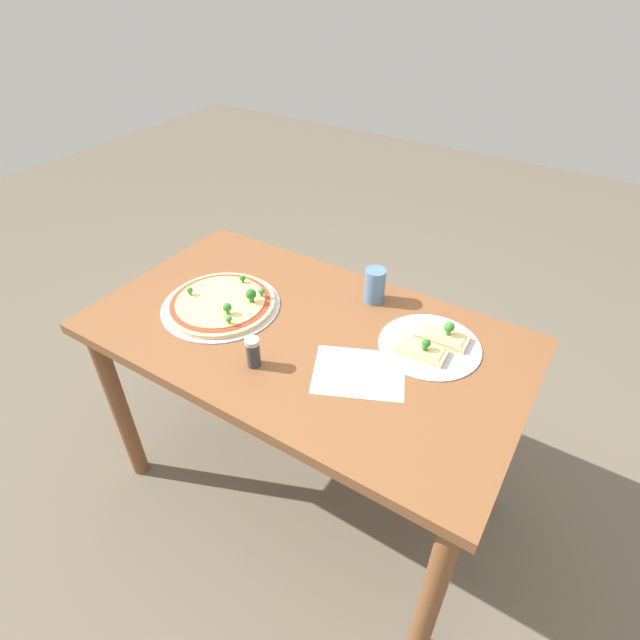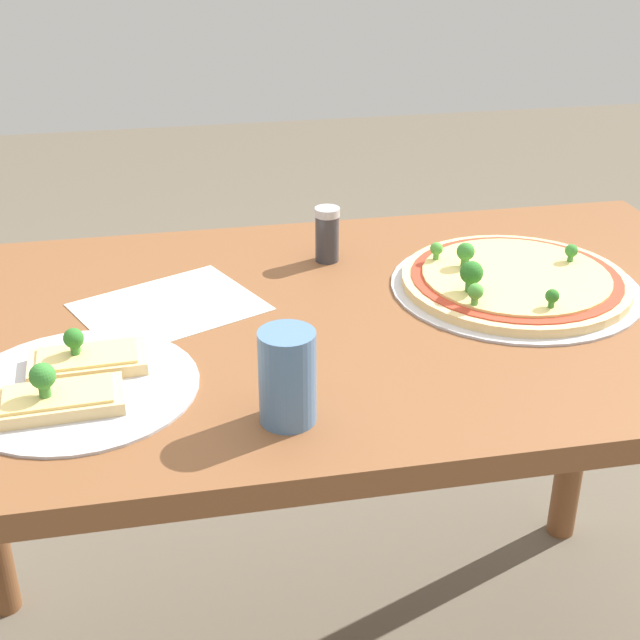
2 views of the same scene
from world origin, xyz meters
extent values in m
cube|color=brown|center=(0.00, 0.00, 0.74)|extent=(1.32, 0.75, 0.04)
cylinder|color=brown|center=(0.60, 0.31, 0.36)|extent=(0.06, 0.06, 0.72)
cylinder|color=#B7B7BC|center=(0.30, 0.04, 0.76)|extent=(0.38, 0.38, 0.00)
cylinder|color=#E5C17F|center=(0.30, 0.04, 0.77)|extent=(0.35, 0.35, 0.01)
cylinder|color=#B73823|center=(0.30, 0.04, 0.78)|extent=(0.32, 0.32, 0.00)
cylinder|color=#EACC75|center=(0.30, 0.04, 0.78)|extent=(0.29, 0.29, 0.00)
sphere|color=#337A2D|center=(0.23, 0.08, 0.81)|extent=(0.03, 0.03, 0.03)
cylinder|color=#3F8136|center=(0.23, 0.08, 0.79)|extent=(0.01, 0.01, 0.01)
sphere|color=#286B23|center=(0.30, -0.08, 0.80)|extent=(0.02, 0.02, 0.02)
cylinder|color=#37742D|center=(0.30, -0.08, 0.79)|extent=(0.01, 0.01, 0.01)
sphere|color=#286B23|center=(0.21, -0.01, 0.81)|extent=(0.03, 0.03, 0.03)
cylinder|color=#37742D|center=(0.21, -0.01, 0.79)|extent=(0.02, 0.02, 0.02)
sphere|color=#337A2D|center=(0.40, 0.06, 0.80)|extent=(0.02, 0.02, 0.02)
cylinder|color=#3F8136|center=(0.40, 0.06, 0.79)|extent=(0.01, 0.01, 0.01)
sphere|color=#479338|center=(0.20, -0.05, 0.81)|extent=(0.02, 0.02, 0.02)
cylinder|color=#51973E|center=(0.20, -0.05, 0.79)|extent=(0.01, 0.01, 0.01)
sphere|color=#479338|center=(0.20, 0.11, 0.80)|extent=(0.02, 0.02, 0.02)
cylinder|color=#51973E|center=(0.20, 0.11, 0.79)|extent=(0.01, 0.01, 0.01)
cylinder|color=#B7B7BC|center=(-0.35, -0.14, 0.76)|extent=(0.30, 0.30, 0.00)
cube|color=#E5C17F|center=(-0.37, -0.18, 0.77)|extent=(0.16, 0.09, 0.02)
cube|color=#EACC75|center=(-0.37, -0.18, 0.78)|extent=(0.13, 0.07, 0.00)
sphere|color=#337A2D|center=(-0.38, -0.19, 0.81)|extent=(0.03, 0.03, 0.03)
cylinder|color=#3F8136|center=(-0.38, -0.19, 0.79)|extent=(0.01, 0.01, 0.01)
cube|color=#E5C17F|center=(-0.34, -0.10, 0.77)|extent=(0.15, 0.08, 0.02)
cube|color=#EACC75|center=(-0.34, -0.10, 0.78)|extent=(0.13, 0.07, 0.00)
sphere|color=#3D8933|center=(-0.35, -0.09, 0.80)|extent=(0.02, 0.02, 0.02)
cylinder|color=#488E3A|center=(-0.35, -0.09, 0.79)|extent=(0.01, 0.01, 0.01)
sphere|color=#286B23|center=(-0.35, -0.09, 0.81)|extent=(0.03, 0.03, 0.03)
cylinder|color=#37742D|center=(-0.35, -0.09, 0.79)|extent=(0.01, 0.01, 0.01)
cylinder|color=#4C7099|center=(-0.10, -0.26, 0.82)|extent=(0.07, 0.07, 0.12)
cylinder|color=#333338|center=(0.04, 0.20, 0.80)|extent=(0.04, 0.04, 0.08)
cylinder|color=#B2B2B7|center=(0.04, 0.20, 0.85)|extent=(0.04, 0.04, 0.01)
cube|color=silver|center=(-0.23, 0.07, 0.76)|extent=(0.31, 0.28, 0.00)
camera|label=1|loc=(-0.67, 0.96, 1.72)|focal=28.00mm
camera|label=2|loc=(-0.23, -1.13, 1.34)|focal=50.00mm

